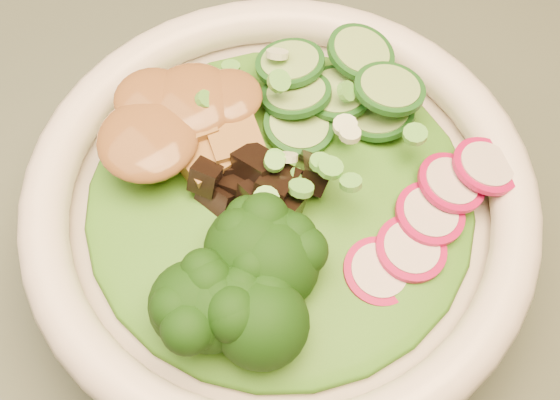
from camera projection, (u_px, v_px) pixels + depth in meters
floor at (306, 377)px, 1.19m from camera, size 4.00×4.00×0.00m
dining_table at (329, 155)px, 0.64m from camera, size 1.20×0.80×0.75m
salad_bowl at (280, 218)px, 0.43m from camera, size 0.28×0.28×0.07m
lettuce_bed at (280, 199)px, 0.41m from camera, size 0.21×0.21×0.02m
broccoli_florets at (225, 289)px, 0.37m from camera, size 0.10×0.10×0.05m
radish_slices at (402, 242)px, 0.40m from camera, size 0.12×0.08×0.02m
cucumber_slices at (335, 95)px, 0.43m from camera, size 0.09×0.09×0.04m
mushroom_heap at (258, 176)px, 0.40m from camera, size 0.09×0.09×0.04m
tofu_cubes at (173, 139)px, 0.42m from camera, size 0.11×0.09×0.04m
peanut_sauce at (170, 125)px, 0.41m from camera, size 0.07×0.06×0.02m
scallion_garnish at (280, 175)px, 0.39m from camera, size 0.20×0.20×0.02m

